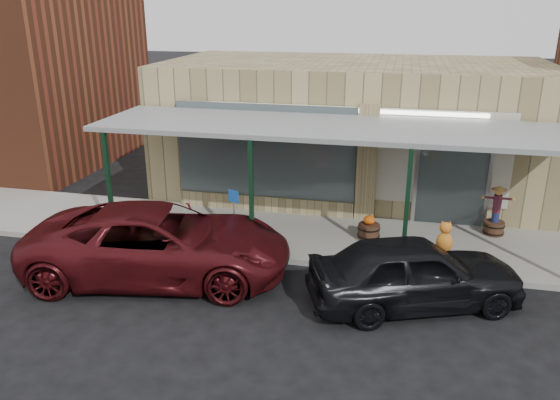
% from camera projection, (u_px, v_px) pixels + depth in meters
% --- Properties ---
extents(ground, '(120.00, 120.00, 0.00)m').
position_uv_depth(ground, '(310.00, 312.00, 11.12)').
color(ground, black).
rests_on(ground, ground).
extents(sidewalk, '(40.00, 3.20, 0.15)m').
position_uv_depth(sidewalk, '(333.00, 238.00, 14.40)').
color(sidewalk, gray).
rests_on(sidewalk, ground).
extents(storefront, '(12.00, 6.25, 4.20)m').
position_uv_depth(storefront, '(353.00, 127.00, 17.91)').
color(storefront, tan).
rests_on(storefront, ground).
extents(awning, '(12.00, 3.00, 3.04)m').
position_uv_depth(awning, '(336.00, 130.00, 13.37)').
color(awning, gray).
rests_on(awning, ground).
extents(block_buildings_near, '(61.00, 8.00, 8.00)m').
position_uv_depth(block_buildings_near, '(419.00, 73.00, 17.88)').
color(block_buildings_near, brown).
rests_on(block_buildings_near, ground).
extents(barrel_scarecrow, '(0.81, 0.67, 1.36)m').
position_uv_depth(barrel_scarecrow, '(495.00, 218.00, 14.34)').
color(barrel_scarecrow, '#502F20').
rests_on(barrel_scarecrow, sidewalk).
extents(barrel_pumpkin, '(0.74, 0.74, 0.66)m').
position_uv_depth(barrel_pumpkin, '(369.00, 229.00, 14.19)').
color(barrel_pumpkin, '#502F20').
rests_on(barrel_pumpkin, sidewalk).
extents(handicap_sign, '(0.29, 0.15, 1.50)m').
position_uv_depth(handicap_sign, '(234.00, 211.00, 13.42)').
color(handicap_sign, gray).
rests_on(handicap_sign, sidewalk).
extents(parked_sedan, '(4.70, 3.19, 1.59)m').
position_uv_depth(parked_sedan, '(415.00, 272.00, 11.15)').
color(parked_sedan, black).
rests_on(parked_sedan, ground).
extents(car_maroon, '(6.28, 3.66, 1.64)m').
position_uv_depth(car_maroon, '(160.00, 243.00, 12.33)').
color(car_maroon, '#4A0E13').
rests_on(car_maroon, ground).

